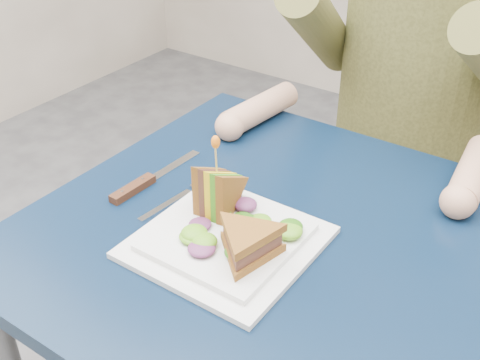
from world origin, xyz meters
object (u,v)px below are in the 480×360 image
Objects in this scene: table at (271,265)px; plate at (227,240)px; chair at (413,153)px; sandwich_flat at (247,243)px; fork at (178,198)px; sandwich_upright at (217,192)px; diner at (420,22)px; knife at (141,184)px.

table is 0.12m from plate.
chair is at bearing 90.00° from table.
sandwich_flat is at bearing -24.44° from plate.
sandwich_flat is (0.02, -0.10, 0.12)m from table.
fork is at bearing 160.06° from plate.
diner is at bearing 82.03° from sandwich_upright.
knife is at bearing 179.98° from sandwich_upright.
chair reaches higher than fork.
table is 0.64m from diner.
knife is (-0.08, -0.01, 0.00)m from fork.
fork is (-0.18, -0.03, 0.08)m from table.
diner is 0.70m from sandwich_flat.
table is at bearing 8.13° from fork.
chair reaches higher than sandwich_flat.
chair reaches higher than knife.
table is 0.20m from fork.
plate is (-0.03, -0.77, 0.20)m from chair.
diner reaches higher than fork.
fork is (-0.09, 0.01, -0.05)m from sandwich_upright.
sandwich_flat reaches higher than table.
diner is 0.69m from knife.
chair is 0.77m from sandwich_upright.
sandwich_upright is 0.18m from knife.
sandwich_upright reaches higher than table.
chair is 0.79m from knife.
fork is at bearing -171.87° from table.
chair is 0.76m from fork.
plate is 1.45× the size of fork.
sandwich_upright is at bearing 139.03° from plate.
sandwich_upright is (-0.09, -0.03, 0.13)m from table.
table is 0.70m from chair.
chair reaches higher than sandwich_upright.
fork is (-0.18, -0.61, -0.18)m from diner.
knife reaches higher than fork.
sandwich_upright reaches higher than plate.
knife is (-0.17, 0.00, -0.05)m from sandwich_upright.
knife is (-0.28, 0.07, -0.04)m from sandwich_flat.
chair is at bearing 70.56° from knife.
sandwich_flat is 0.13m from sandwich_upright.
plate is at bearing -92.96° from diner.
plate is at bearing -11.48° from knife.
sandwich_flat is 1.29× the size of sandwich_upright.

